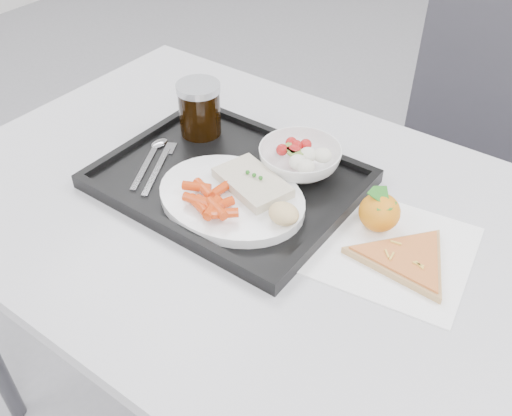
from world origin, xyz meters
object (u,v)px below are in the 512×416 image
(chair, at_px, (467,162))
(pizza_slice, at_px, (407,259))
(dinner_plate, at_px, (231,198))
(cola_glass, at_px, (200,108))
(tangerine, at_px, (379,212))
(table, at_px, (258,235))
(salad_bowl, at_px, (300,159))
(tray, at_px, (229,181))

(chair, distance_m, pizza_slice, 0.69)
(dinner_plate, bearing_deg, cola_glass, 143.29)
(tangerine, relative_size, pizza_slice, 0.30)
(table, height_order, cola_glass, cola_glass)
(cola_glass, bearing_deg, tangerine, -5.04)
(chair, bearing_deg, dinner_plate, -107.02)
(dinner_plate, distance_m, cola_glass, 0.24)
(salad_bowl, bearing_deg, pizza_slice, -20.07)
(cola_glass, bearing_deg, salad_bowl, 2.33)
(cola_glass, relative_size, pizza_slice, 0.40)
(chair, xyz_separation_m, tray, (-0.26, -0.65, 0.22))
(tray, xyz_separation_m, tangerine, (0.28, 0.05, 0.03))
(tray, distance_m, dinner_plate, 0.07)
(table, distance_m, dinner_plate, 0.10)
(pizza_slice, bearing_deg, dinner_plate, -169.78)
(dinner_plate, distance_m, pizza_slice, 0.31)
(table, bearing_deg, salad_bowl, 86.52)
(salad_bowl, distance_m, pizza_slice, 0.28)
(cola_glass, xyz_separation_m, tangerine, (0.42, -0.04, -0.04))
(tangerine, bearing_deg, dinner_plate, -155.54)
(cola_glass, height_order, pizza_slice, cola_glass)
(chair, distance_m, tangerine, 0.65)
(dinner_plate, height_order, tangerine, tangerine)
(tray, xyz_separation_m, pizza_slice, (0.35, 0.00, 0.00))
(table, distance_m, salad_bowl, 0.16)
(dinner_plate, relative_size, cola_glass, 2.50)
(tray, bearing_deg, tangerine, 10.90)
(table, height_order, tray, tray)
(dinner_plate, bearing_deg, tangerine, 24.46)
(tray, height_order, cola_glass, cola_glass)
(chair, bearing_deg, cola_glass, -125.70)
(tray, height_order, salad_bowl, salad_bowl)
(table, height_order, pizza_slice, pizza_slice)
(tray, bearing_deg, dinner_plate, -47.48)
(table, bearing_deg, pizza_slice, 5.36)
(table, relative_size, tray, 2.67)
(table, height_order, dinner_plate, dinner_plate)
(tray, height_order, tangerine, tangerine)
(dinner_plate, xyz_separation_m, cola_glass, (-0.19, 0.14, 0.05))
(chair, relative_size, tray, 2.07)
(table, bearing_deg, dinner_plate, -140.27)
(table, distance_m, cola_glass, 0.29)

